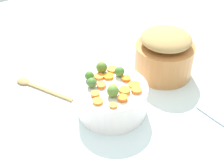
% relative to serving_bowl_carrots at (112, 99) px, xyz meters
% --- Properties ---
extents(tabletop, '(2.40, 2.40, 0.02)m').
position_rel_serving_bowl_carrots_xyz_m(tabletop, '(-0.04, 0.05, -0.06)').
color(tabletop, white).
rests_on(tabletop, ground).
extents(serving_bowl_carrots, '(0.24, 0.24, 0.11)m').
position_rel_serving_bowl_carrots_xyz_m(serving_bowl_carrots, '(0.00, 0.00, 0.00)').
color(serving_bowl_carrots, white).
rests_on(serving_bowl_carrots, tabletop).
extents(metal_pot, '(0.23, 0.23, 0.13)m').
position_rel_serving_bowl_carrots_xyz_m(metal_pot, '(-0.29, -0.07, 0.01)').
color(metal_pot, '#C57D41').
rests_on(metal_pot, tabletop).
extents(stuffing_mound, '(0.20, 0.20, 0.06)m').
position_rel_serving_bowl_carrots_xyz_m(stuffing_mound, '(-0.29, -0.07, 0.11)').
color(stuffing_mound, tan).
rests_on(stuffing_mound, metal_pot).
extents(carrot_slice_0, '(0.04, 0.04, 0.01)m').
position_rel_serving_bowl_carrots_xyz_m(carrot_slice_0, '(0.00, 0.01, 0.06)').
color(carrot_slice_0, orange).
rests_on(carrot_slice_0, serving_bowl_carrots).
extents(carrot_slice_1, '(0.03, 0.03, 0.01)m').
position_rel_serving_bowl_carrots_xyz_m(carrot_slice_1, '(0.01, 0.07, 0.06)').
color(carrot_slice_1, orange).
rests_on(carrot_slice_1, serving_bowl_carrots).
extents(carrot_slice_2, '(0.05, 0.05, 0.01)m').
position_rel_serving_bowl_carrots_xyz_m(carrot_slice_2, '(-0.05, -0.08, 0.06)').
color(carrot_slice_2, orange).
rests_on(carrot_slice_2, serving_bowl_carrots).
extents(carrot_slice_3, '(0.06, 0.06, 0.01)m').
position_rel_serving_bowl_carrots_xyz_m(carrot_slice_3, '(-0.06, 0.04, 0.06)').
color(carrot_slice_3, orange).
rests_on(carrot_slice_3, serving_bowl_carrots).
extents(carrot_slice_4, '(0.03, 0.03, 0.01)m').
position_rel_serving_bowl_carrots_xyz_m(carrot_slice_4, '(0.07, 0.01, 0.06)').
color(carrot_slice_4, orange).
rests_on(carrot_slice_4, serving_bowl_carrots).
extents(carrot_slice_5, '(0.04, 0.04, 0.01)m').
position_rel_serving_bowl_carrots_xyz_m(carrot_slice_5, '(0.03, -0.02, 0.06)').
color(carrot_slice_5, orange).
rests_on(carrot_slice_5, serving_bowl_carrots).
extents(carrot_slice_6, '(0.04, 0.04, 0.01)m').
position_rel_serving_bowl_carrots_xyz_m(carrot_slice_6, '(0.05, 0.08, 0.06)').
color(carrot_slice_6, orange).
rests_on(carrot_slice_6, serving_bowl_carrots).
extents(carrot_slice_7, '(0.04, 0.04, 0.01)m').
position_rel_serving_bowl_carrots_xyz_m(carrot_slice_7, '(-0.05, 0.06, 0.06)').
color(carrot_slice_7, orange).
rests_on(carrot_slice_7, serving_bowl_carrots).
extents(carrot_slice_8, '(0.04, 0.04, 0.01)m').
position_rel_serving_bowl_carrots_xyz_m(carrot_slice_8, '(0.08, 0.04, 0.06)').
color(carrot_slice_8, orange).
rests_on(carrot_slice_8, serving_bowl_carrots).
extents(carrot_slice_9, '(0.04, 0.04, 0.01)m').
position_rel_serving_bowl_carrots_xyz_m(carrot_slice_9, '(-0.06, -0.00, 0.06)').
color(carrot_slice_9, orange).
rests_on(carrot_slice_9, serving_bowl_carrots).
extents(carrot_slice_10, '(0.04, 0.04, 0.01)m').
position_rel_serving_bowl_carrots_xyz_m(carrot_slice_10, '(-0.02, -0.05, 0.06)').
color(carrot_slice_10, orange).
rests_on(carrot_slice_10, serving_bowl_carrots).
extents(carrot_slice_11, '(0.05, 0.05, 0.01)m').
position_rel_serving_bowl_carrots_xyz_m(carrot_slice_11, '(-0.02, 0.05, 0.06)').
color(carrot_slice_11, orange).
rests_on(carrot_slice_11, serving_bowl_carrots).
extents(carrot_slice_12, '(0.04, 0.04, 0.01)m').
position_rel_serving_bowl_carrots_xyz_m(carrot_slice_12, '(0.01, -0.07, 0.06)').
color(carrot_slice_12, orange).
rests_on(carrot_slice_12, serving_bowl_carrots).
extents(brussels_sprout_0, '(0.04, 0.04, 0.04)m').
position_rel_serving_bowl_carrots_xyz_m(brussels_sprout_0, '(0.02, 0.04, 0.07)').
color(brussels_sprout_0, '#5B8631').
rests_on(brussels_sprout_0, serving_bowl_carrots).
extents(brussels_sprout_1, '(0.03, 0.03, 0.03)m').
position_rel_serving_bowl_carrots_xyz_m(brussels_sprout_1, '(0.04, -0.07, 0.07)').
color(brussels_sprout_1, '#447929').
rests_on(brussels_sprout_1, serving_bowl_carrots).
extents(brussels_sprout_2, '(0.04, 0.04, 0.04)m').
position_rel_serving_bowl_carrots_xyz_m(brussels_sprout_2, '(-0.02, -0.09, 0.07)').
color(brussels_sprout_2, '#5A7C29').
rests_on(brussels_sprout_2, serving_bowl_carrots).
extents(brussels_sprout_3, '(0.03, 0.03, 0.03)m').
position_rel_serving_bowl_carrots_xyz_m(brussels_sprout_3, '(-0.05, -0.04, 0.07)').
color(brussels_sprout_3, '#4B8331').
rests_on(brussels_sprout_3, serving_bowl_carrots).
extents(brussels_sprout_4, '(0.03, 0.03, 0.03)m').
position_rel_serving_bowl_carrots_xyz_m(brussels_sprout_4, '(0.06, -0.04, 0.07)').
color(brussels_sprout_4, '#4D7B37').
rests_on(brussels_sprout_4, serving_bowl_carrots).
extents(wooden_spoon, '(0.14, 0.24, 0.01)m').
position_rel_serving_bowl_carrots_xyz_m(wooden_spoon, '(0.18, -0.27, -0.05)').
color(wooden_spoon, '#AC7D49').
rests_on(wooden_spoon, tabletop).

